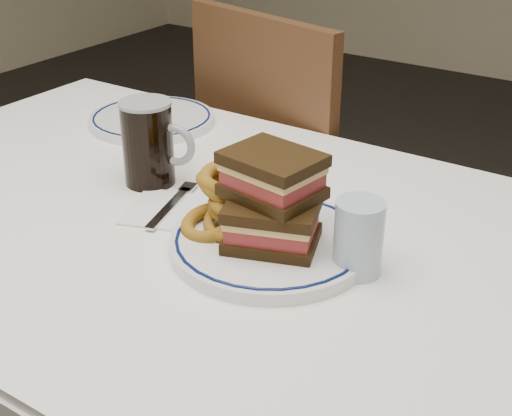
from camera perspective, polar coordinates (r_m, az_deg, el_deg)
The scene contains 11 objects.
dining_table at distance 1.21m, azimuth -6.77°, elevation -4.45°, with size 1.27×0.87×0.75m.
chair_far at distance 1.78m, azimuth 3.26°, elevation 1.94°, with size 0.53×0.53×0.95m.
main_plate at distance 1.04m, azimuth 1.16°, elevation -2.75°, with size 0.29×0.29×0.02m.
reuben_sandwich at distance 0.99m, azimuth 1.32°, elevation 0.69°, with size 0.16×0.14×0.13m.
onion_rings_main at distance 1.05m, azimuth -2.05°, elevation 0.50°, with size 0.14×0.14×0.10m.
ketchup_ramekin at distance 1.11m, azimuth 2.77°, elevation 0.90°, with size 0.06×0.06×0.03m.
beer_mug at distance 1.23m, azimuth -8.52°, elevation 5.22°, with size 0.13×0.09×0.15m.
water_glass at distance 0.97m, azimuth 8.20°, elevation -2.37°, with size 0.07×0.07×0.11m, color #ACC7DE.
far_plate at distance 1.52m, azimuth -8.32°, elevation 7.06°, with size 0.26×0.26×0.02m.
onion_rings_far at distance 1.53m, azimuth -8.81°, elevation 7.92°, with size 0.10×0.09×0.04m.
napkin_fork at distance 1.16m, azimuth -6.92°, elevation -0.05°, with size 0.17×0.18×0.01m.
Camera 1 is at (0.69, -0.77, 1.28)m, focal length 50.00 mm.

